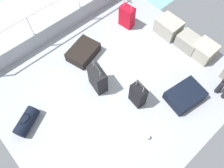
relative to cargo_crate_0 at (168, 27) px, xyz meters
name	(u,v)px	position (x,y,z in m)	size (l,w,h in m)	color
ground_plane	(116,86)	(0.30, -2.10, -0.24)	(4.40, 5.20, 0.06)	gray
gunwale_port	(60,27)	(-1.87, -2.10, 0.02)	(0.06, 5.20, 0.45)	gray
railing_port	(55,10)	(-1.87, -2.10, 0.57)	(0.04, 4.20, 1.02)	silver
sea_wake	(36,14)	(-3.30, -2.10, -0.55)	(12.00, 12.00, 0.01)	#6B99A8
cargo_crate_0	(168,27)	(0.00, 0.00, 0.00)	(0.63, 0.49, 0.42)	gray
cargo_crate_1	(189,42)	(0.65, 0.02, -0.03)	(0.59, 0.42, 0.35)	gray
cargo_crate_2	(204,51)	(1.08, 0.07, -0.02)	(0.53, 0.49, 0.38)	#9E9989
suitcase_0	(83,52)	(-0.89, -2.12, -0.08)	(0.73, 0.88, 0.26)	black
suitcase_1	(138,95)	(0.88, -2.02, 0.09)	(0.36, 0.24, 0.78)	black
suitcase_2	(98,79)	(0.03, -2.41, 0.11)	(0.49, 0.33, 0.81)	black
suitcase_3	(185,95)	(1.54, -1.18, -0.09)	(0.68, 0.87, 0.24)	black
suitcase_4	(127,16)	(-0.93, -0.61, 0.09)	(0.41, 0.29, 0.82)	#B70C1E
duffel_bag	(27,122)	(-0.26, -4.10, -0.06)	(0.52, 0.66, 0.41)	black
paper_cup	(148,137)	(1.63, -2.46, -0.16)	(0.08, 0.08, 0.10)	white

